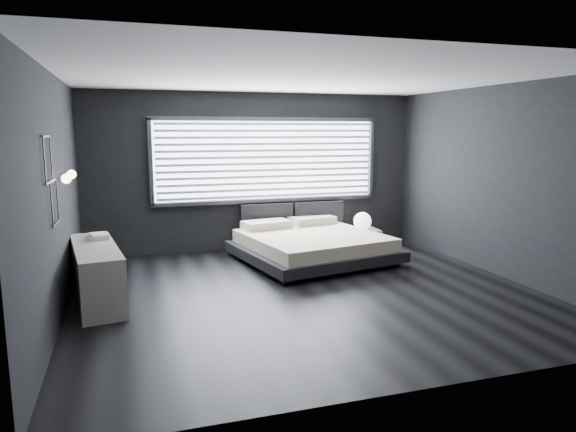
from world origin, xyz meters
name	(u,v)px	position (x,y,z in m)	size (l,w,h in m)	color
room	(308,188)	(0.00, 0.00, 1.40)	(6.04, 6.00, 2.80)	black
window	(268,160)	(0.20, 2.70, 1.61)	(4.14, 0.09, 1.52)	white
headboard	(293,217)	(0.65, 2.64, 0.57)	(1.96, 0.16, 0.52)	black
sconce_near	(66,179)	(-2.88, 0.05, 1.60)	(0.18, 0.11, 0.11)	silver
sconce_far	(71,174)	(-2.88, 0.65, 1.60)	(0.18, 0.11, 0.11)	silver
wall_art_upper	(48,159)	(-2.98, -0.55, 1.85)	(0.01, 0.48, 0.48)	#47474C
wall_art_lower	(55,202)	(-2.98, -0.30, 1.38)	(0.01, 0.48, 0.48)	#47474C
bed	(312,244)	(0.64, 1.59, 0.27)	(2.65, 2.57, 0.59)	black
nightstand	(361,239)	(1.82, 2.15, 0.18)	(0.60, 0.50, 0.35)	silver
orb_lamp	(362,221)	(1.81, 2.12, 0.51)	(0.32, 0.32, 0.32)	white
dresser	(97,273)	(-2.65, 0.48, 0.36)	(0.75, 1.85, 0.72)	silver
book_stack	(99,236)	(-2.62, 0.91, 0.75)	(0.30, 0.37, 0.07)	silver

